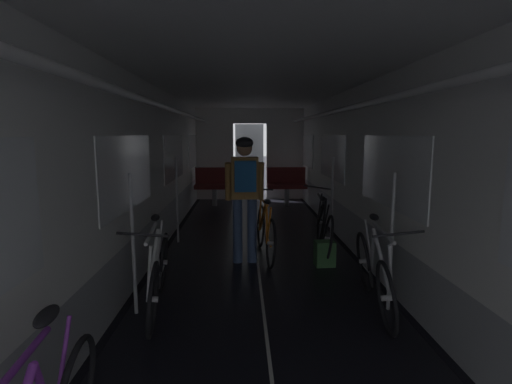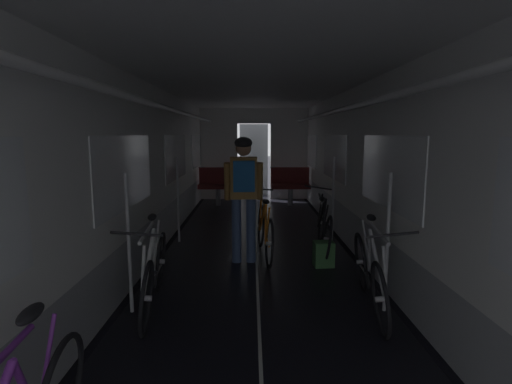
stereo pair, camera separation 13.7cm
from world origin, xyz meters
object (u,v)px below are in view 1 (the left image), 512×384
(person_cyclist_aisle, at_px, (245,186))
(bicycle_white, at_px, (158,273))
(bicycle_orange_in_aisle, at_px, (265,231))
(bench_seat_far_right, at_px, (287,183))
(bicycle_silver, at_px, (374,272))
(bicycle_black, at_px, (324,227))
(bench_seat_far_left, at_px, (214,183))
(backpack_on_floor, at_px, (325,253))

(person_cyclist_aisle, bearing_deg, bicycle_white, -121.23)
(bicycle_white, distance_m, bicycle_orange_in_aisle, 2.08)
(bench_seat_far_right, relative_size, bicycle_silver, 0.58)
(bicycle_white, xyz_separation_m, bicycle_orange_in_aisle, (1.18, 1.72, 0.00))
(bicycle_black, bearing_deg, bicycle_white, -137.07)
(bicycle_silver, bearing_deg, bicycle_white, 178.91)
(bench_seat_far_left, relative_size, bicycle_white, 0.58)
(bicycle_silver, height_order, bicycle_orange_in_aisle, bicycle_silver)
(bench_seat_far_right, relative_size, bicycle_white, 0.58)
(bicycle_silver, bearing_deg, bench_seat_far_left, 108.83)
(bicycle_white, distance_m, bicycle_silver, 2.18)
(person_cyclist_aisle, height_order, backpack_on_floor, person_cyclist_aisle)
(bench_seat_far_left, relative_size, backpack_on_floor, 2.89)
(bicycle_black, height_order, bicycle_orange_in_aisle, bicycle_black)
(bench_seat_far_right, height_order, bicycle_white, bench_seat_far_right)
(bicycle_white, relative_size, bicycle_orange_in_aisle, 1.00)
(bicycle_black, relative_size, backpack_on_floor, 4.98)
(bicycle_black, height_order, backpack_on_floor, bicycle_black)
(bench_seat_far_left, bearing_deg, backpack_on_floor, -68.70)
(backpack_on_floor, bearing_deg, person_cyclist_aisle, 170.70)
(bench_seat_far_right, distance_m, person_cyclist_aisle, 4.60)
(bicycle_white, bearing_deg, bench_seat_far_right, 71.68)
(bicycle_white, distance_m, person_cyclist_aisle, 1.83)
(bench_seat_far_right, height_order, bicycle_silver, same)
(bicycle_black, bearing_deg, bench_seat_far_right, 91.79)
(bench_seat_far_right, bearing_deg, person_cyclist_aisle, -103.56)
(bench_seat_far_right, bearing_deg, bicycle_black, -88.21)
(bicycle_white, bearing_deg, bicycle_silver, -1.09)
(bicycle_black, distance_m, backpack_on_floor, 0.70)
(bench_seat_far_left, height_order, bicycle_orange_in_aisle, bench_seat_far_left)
(bicycle_black, bearing_deg, bicycle_orange_in_aisle, -166.50)
(bicycle_white, height_order, bicycle_silver, bicycle_silver)
(person_cyclist_aisle, bearing_deg, bicycle_black, 21.84)
(bicycle_orange_in_aisle, height_order, backpack_on_floor, bicycle_orange_in_aisle)
(bicycle_silver, xyz_separation_m, backpack_on_floor, (-0.22, 1.32, -0.21))
(bench_seat_far_right, xyz_separation_m, bicycle_orange_in_aisle, (-0.77, -4.18, -0.18))
(bicycle_white, relative_size, person_cyclist_aisle, 0.98)
(bicycle_orange_in_aisle, bearing_deg, backpack_on_floor, -29.48)
(bicycle_silver, xyz_separation_m, person_cyclist_aisle, (-1.30, 1.50, 0.69))
(bench_seat_far_right, distance_m, bicycle_orange_in_aisle, 4.26)
(bicycle_white, height_order, backpack_on_floor, bicycle_white)
(bench_seat_far_left, distance_m, person_cyclist_aisle, 4.53)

